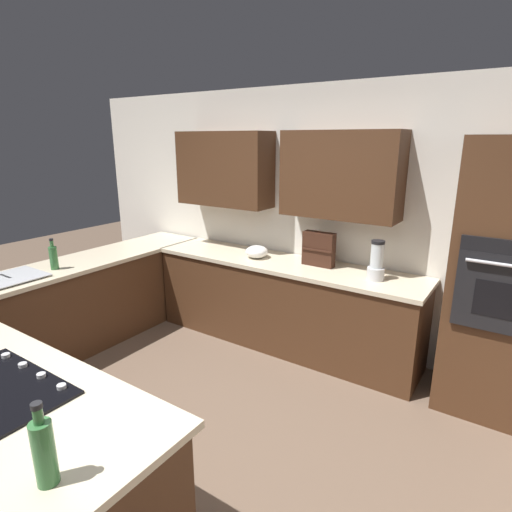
% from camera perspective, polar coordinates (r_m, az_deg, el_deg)
% --- Properties ---
extents(ground_plane, '(14.00, 14.00, 0.00)m').
position_cam_1_polar(ground_plane, '(3.32, -11.48, -23.58)').
color(ground_plane, brown).
extents(wall_back, '(6.00, 0.44, 2.60)m').
position_cam_1_polar(wall_back, '(4.32, 6.28, 6.93)').
color(wall_back, white).
rests_on(wall_back, ground).
extents(lower_cabinets_back, '(2.80, 0.60, 0.86)m').
position_cam_1_polar(lower_cabinets_back, '(4.33, 3.60, -6.75)').
color(lower_cabinets_back, '#472B19').
rests_on(lower_cabinets_back, ground).
extents(countertop_back, '(2.84, 0.64, 0.04)m').
position_cam_1_polar(countertop_back, '(4.18, 3.71, -1.05)').
color(countertop_back, beige).
rests_on(countertop_back, lower_cabinets_back).
extents(lower_cabinets_side, '(0.60, 2.90, 0.86)m').
position_cam_1_polar(lower_cabinets_side, '(4.68, -22.91, -6.29)').
color(lower_cabinets_side, '#472B19').
rests_on(lower_cabinets_side, ground).
extents(countertop_side, '(0.64, 2.94, 0.04)m').
position_cam_1_polar(countertop_side, '(4.54, -23.52, -1.01)').
color(countertop_side, beige).
rests_on(countertop_side, lower_cabinets_side).
extents(island_base, '(1.91, 0.83, 0.86)m').
position_cam_1_polar(island_base, '(2.74, -31.56, -24.29)').
color(island_base, '#472B19').
rests_on(island_base, ground).
extents(wall_oven, '(0.80, 0.66, 2.12)m').
position_cam_1_polar(wall_oven, '(3.61, 31.55, -3.21)').
color(wall_oven, '#472B19').
rests_on(wall_oven, ground).
extents(blender, '(0.15, 0.15, 0.35)m').
position_cam_1_polar(blender, '(3.74, 16.21, -0.94)').
color(blender, silver).
rests_on(blender, countertop_back).
extents(mixing_bowl, '(0.23, 0.23, 0.13)m').
position_cam_1_polar(mixing_bowl, '(4.29, 0.10, 0.60)').
color(mixing_bowl, white).
rests_on(mixing_bowl, countertop_back).
extents(spice_rack, '(0.31, 0.11, 0.33)m').
position_cam_1_polar(spice_rack, '(4.04, 8.61, 0.95)').
color(spice_rack, '#381E14').
rests_on(spice_rack, countertop_back).
extents(dish_soap_bottle, '(0.07, 0.07, 0.30)m').
position_cam_1_polar(dish_soap_bottle, '(4.34, -26.06, -0.12)').
color(dish_soap_bottle, '#336B38').
rests_on(dish_soap_bottle, countertop_side).
extents(second_bottle, '(0.08, 0.08, 0.33)m').
position_cam_1_polar(second_bottle, '(1.78, -27.12, -22.73)').
color(second_bottle, '#336B38').
rests_on(second_bottle, island_top).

